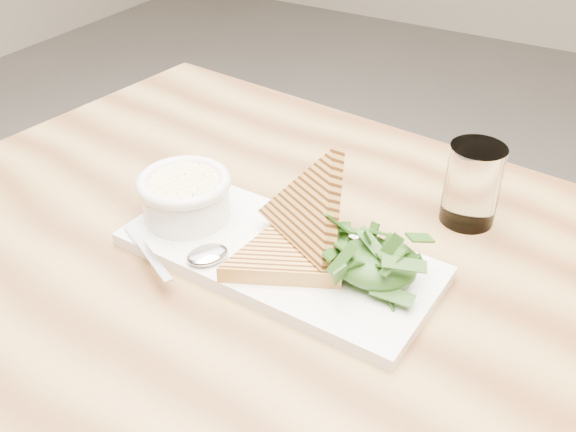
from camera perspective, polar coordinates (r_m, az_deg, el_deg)
The scene contains 13 objects.
table_top at distance 0.65m, azimuth 5.20°, elevation -11.77°, with size 1.26×0.84×0.04m, color #A48148.
table_leg_bl at distance 1.38m, azimuth -10.56°, elevation -3.73°, with size 0.06×0.06×0.71m, color #A48148.
platter at distance 0.72m, azimuth -0.82°, elevation -3.55°, with size 0.36×0.16×0.02m, color white.
soup_bowl at distance 0.76m, azimuth -9.06°, elevation 1.27°, with size 0.10×0.10×0.04m, color white.
soup at distance 0.75m, azimuth -9.24°, elevation 2.88°, with size 0.09×0.09×0.01m, color beige.
bowl_rim at distance 0.75m, azimuth -9.25°, elevation 3.01°, with size 0.11×0.11×0.01m, color white.
sandwich_flat at distance 0.69m, azimuth -0.54°, elevation -3.62°, with size 0.15×0.15×0.02m, color #C2893F, non-canonical shape.
sandwich_lean at distance 0.69m, azimuth 1.82°, elevation 0.46°, with size 0.15×0.15×0.08m, color #C2893F, non-canonical shape.
salad_base at distance 0.67m, azimuth 7.60°, elevation -4.30°, with size 0.09×0.07×0.04m, color #143F13.
arugula_pile at distance 0.66m, azimuth 7.66°, elevation -3.68°, with size 0.11×0.10×0.05m, color #3B631F, non-canonical shape.
spoon_bowl at distance 0.70m, azimuth -7.17°, elevation -3.43°, with size 0.04×0.05×0.01m, color silver.
spoon_handle at distance 0.72m, azimuth -12.43°, elevation -3.10°, with size 0.12×0.01×0.00m, color silver.
glass_near at distance 0.79m, azimuth 16.06°, elevation 2.70°, with size 0.07×0.07×0.10m, color white.
Camera 1 is at (0.39, -0.54, 1.20)m, focal length 40.00 mm.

